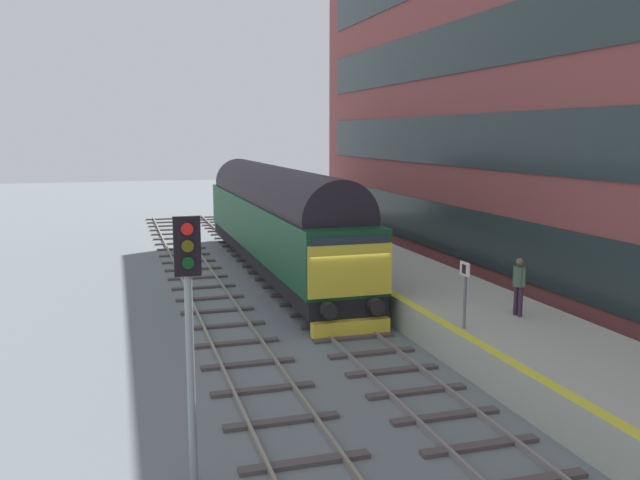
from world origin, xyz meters
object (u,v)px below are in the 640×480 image
platform_number_sign (465,284)px  waiting_passenger (519,281)px  diesel_locomotive (276,217)px  signal_post_near (189,317)px

platform_number_sign → waiting_passenger: bearing=17.5°
diesel_locomotive → waiting_passenger: bearing=-71.9°
waiting_passenger → diesel_locomotive: bearing=14.1°
diesel_locomotive → platform_number_sign: bearing=-81.2°
signal_post_near → platform_number_sign: 8.67m
signal_post_near → waiting_passenger: bearing=27.0°
signal_post_near → waiting_passenger: (9.57, 4.88, -1.04)m
diesel_locomotive → signal_post_near: size_ratio=4.23×
diesel_locomotive → signal_post_near: signal_post_near is taller
waiting_passenger → platform_number_sign: bearing=103.5°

